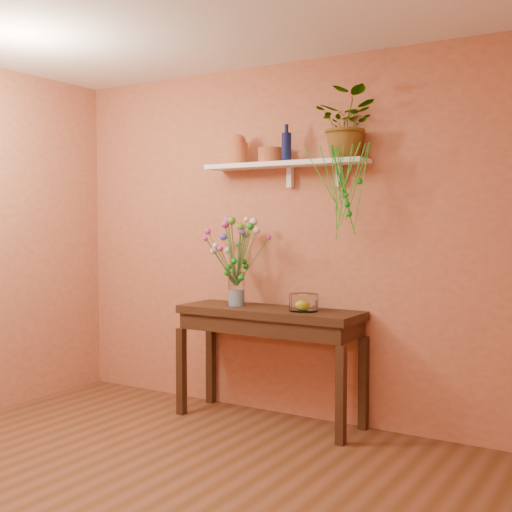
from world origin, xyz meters
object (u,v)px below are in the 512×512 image
at_px(sideboard, 269,325).
at_px(bouquet, 235,241).
at_px(terracotta_jug, 239,150).
at_px(glass_bowl, 304,303).
at_px(blue_bottle, 286,146).
at_px(glass_vase, 236,292).
at_px(spider_plant, 348,124).

xyz_separation_m(sideboard, bouquet, (-0.29, -0.03, 0.62)).
distance_m(terracotta_jug, glass_bowl, 1.30).
bearing_deg(terracotta_jug, bouquet, -70.38).
xyz_separation_m(terracotta_jug, blue_bottle, (0.43, -0.01, 0.00)).
height_order(blue_bottle, glass_vase, blue_bottle).
distance_m(sideboard, glass_bowl, 0.35).
distance_m(glass_vase, bouquet, 0.39).
xyz_separation_m(sideboard, glass_vase, (-0.28, -0.02, 0.23)).
relative_size(blue_bottle, glass_bowl, 1.30).
bearing_deg(glass_bowl, spider_plant, 24.50).
bearing_deg(bouquet, glass_bowl, 1.89).
bearing_deg(spider_plant, glass_vase, -170.99).
bearing_deg(glass_vase, blue_bottle, 16.39).
height_order(sideboard, bouquet, bouquet).
relative_size(terracotta_jug, glass_bowl, 1.10).
bearing_deg(sideboard, bouquet, -174.49).
bearing_deg(glass_bowl, blue_bottle, 153.08).
distance_m(spider_plant, glass_bowl, 1.30).
bearing_deg(glass_vase, sideboard, 3.37).
distance_m(sideboard, terracotta_jug, 1.36).
relative_size(sideboard, glass_vase, 5.43).
bearing_deg(blue_bottle, bouquet, -162.33).
bearing_deg(glass_bowl, bouquet, -178.11).
bearing_deg(blue_bottle, spider_plant, 3.04).
relative_size(sideboard, terracotta_jug, 6.12).
bearing_deg(glass_vase, bouquet, -119.97).
bearing_deg(blue_bottle, glass_bowl, -26.92).
relative_size(sideboard, glass_bowl, 6.71).
relative_size(blue_bottle, spider_plant, 0.57).
distance_m(bouquet, glass_bowl, 0.73).
xyz_separation_m(terracotta_jug, spider_plant, (0.91, 0.01, 0.13)).
xyz_separation_m(bouquet, glass_bowl, (0.58, 0.02, -0.44)).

